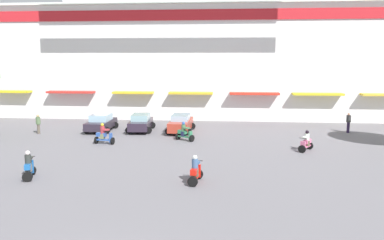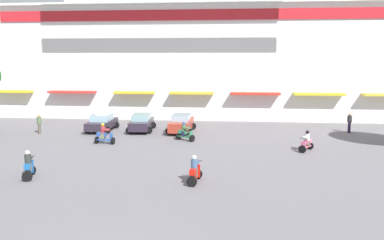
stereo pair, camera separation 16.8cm
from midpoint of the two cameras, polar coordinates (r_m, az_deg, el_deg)
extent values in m
plane|color=slate|center=(23.94, -3.80, -6.47)|extent=(128.00, 128.00, 0.00)
cube|color=white|center=(45.77, 0.91, 8.24)|extent=(43.16, 11.70, 11.58)
cube|color=red|center=(40.09, 0.18, 14.89)|extent=(39.70, 0.12, 1.02)
cube|color=silver|center=(40.19, 0.18, 16.59)|extent=(43.16, 0.70, 0.24)
cube|color=gold|center=(45.40, -24.23, 3.76)|extent=(3.97, 1.10, 0.20)
cube|color=red|center=(42.59, -16.76, 3.88)|extent=(4.85, 1.10, 0.20)
cube|color=gold|center=(40.55, -8.21, 3.93)|extent=(4.09, 1.10, 0.20)
cube|color=gold|center=(39.55, 0.08, 3.89)|extent=(4.37, 1.10, 0.20)
cube|color=red|center=(39.42, 9.21, 3.76)|extent=(4.82, 1.10, 0.20)
cube|color=gold|center=(40.25, 17.89, 3.55)|extent=(4.81, 1.10, 0.20)
cube|color=#2A222E|center=(35.65, -12.68, -0.58)|extent=(1.76, 4.12, 0.64)
cube|color=#9ABED1|center=(35.56, -12.72, 0.37)|extent=(1.51, 2.06, 0.55)
cylinder|color=black|center=(37.17, -13.34, -0.67)|extent=(0.60, 0.17, 0.60)
cylinder|color=black|center=(36.64, -10.74, -0.72)|extent=(0.60, 0.17, 0.60)
cylinder|color=black|center=(34.80, -14.69, -1.37)|extent=(0.60, 0.17, 0.60)
cylinder|color=black|center=(34.23, -11.94, -1.44)|extent=(0.60, 0.17, 0.60)
cube|color=#2B2130|center=(34.94, -7.12, -0.57)|extent=(1.90, 4.17, 0.71)
cube|color=#8CB6BC|center=(34.84, -7.14, 0.43)|extent=(1.54, 2.12, 0.52)
cylinder|color=black|center=(36.36, -8.07, -0.73)|extent=(0.61, 0.20, 0.60)
cylinder|color=black|center=(36.10, -5.50, -0.75)|extent=(0.61, 0.20, 0.60)
cylinder|color=black|center=(33.91, -8.83, -1.44)|extent=(0.61, 0.20, 0.60)
cylinder|color=black|center=(33.64, -6.07, -1.47)|extent=(0.61, 0.20, 0.60)
cube|color=#A93626|center=(34.14, -1.38, -0.66)|extent=(1.75, 4.37, 0.78)
cube|color=#93B5C9|center=(34.04, -1.39, 0.39)|extent=(1.47, 2.20, 0.48)
cylinder|color=black|center=(35.64, -2.36, -0.84)|extent=(0.60, 0.18, 0.60)
cylinder|color=black|center=(35.40, 0.26, -0.90)|extent=(0.60, 0.18, 0.60)
cylinder|color=black|center=(33.03, -3.14, -1.63)|extent=(0.60, 0.18, 0.60)
cylinder|color=black|center=(32.78, -0.32, -1.70)|extent=(0.60, 0.18, 0.60)
cylinder|color=black|center=(29.97, -11.14, -2.96)|extent=(0.21, 0.53, 0.52)
cylinder|color=black|center=(30.52, -13.36, -2.82)|extent=(0.21, 0.53, 0.52)
cube|color=#2D53A3|center=(30.23, -12.26, -2.78)|extent=(1.17, 0.42, 0.10)
cube|color=#2D53A3|center=(30.25, -12.69, -2.04)|extent=(0.76, 0.39, 0.28)
cube|color=#2D53A3|center=(29.98, -11.38, -2.50)|extent=(0.18, 0.34, 0.69)
cylinder|color=black|center=(29.86, -11.36, -1.47)|extent=(0.10, 0.52, 0.04)
cube|color=#6E744F|center=(30.23, -12.50, -2.27)|extent=(0.32, 0.35, 0.36)
cylinder|color=#A1333A|center=(30.15, -12.53, -1.40)|extent=(0.36, 0.36, 0.57)
sphere|color=gold|center=(30.08, -12.56, -0.65)|extent=(0.25, 0.25, 0.25)
cube|color=#A1333A|center=(30.02, -12.04, -1.37)|extent=(0.48, 0.39, 0.10)
cylinder|color=black|center=(21.17, 1.03, -7.79)|extent=(0.53, 0.21, 0.52)
cylinder|color=black|center=(19.93, 0.21, -8.87)|extent=(0.53, 0.21, 0.52)
cube|color=red|center=(20.53, 0.63, -8.15)|extent=(0.43, 1.19, 0.10)
cube|color=red|center=(20.20, 0.49, -7.34)|extent=(0.39, 0.78, 0.28)
cube|color=red|center=(20.98, 0.96, -7.30)|extent=(0.34, 0.18, 0.68)
cylinder|color=black|center=(20.86, 0.98, -5.85)|extent=(0.52, 0.10, 0.04)
cube|color=brown|center=(20.34, 0.55, -7.59)|extent=(0.35, 0.32, 0.36)
cylinder|color=#3D5C86|center=(20.22, 0.55, -6.40)|extent=(0.36, 0.36, 0.51)
sphere|color=silver|center=(20.12, 0.56, -5.40)|extent=(0.25, 0.25, 0.25)
cube|color=#3D5C86|center=(20.48, 0.74, -6.12)|extent=(0.39, 0.48, 0.10)
cylinder|color=black|center=(30.29, 0.19, -2.66)|extent=(0.39, 0.52, 0.52)
cylinder|color=black|center=(31.08, -1.80, -2.37)|extent=(0.39, 0.52, 0.52)
cube|color=#317E53|center=(30.67, -0.82, -2.40)|extent=(1.15, 0.84, 0.10)
cube|color=#317E53|center=(30.75, -1.18, -1.73)|extent=(0.80, 0.64, 0.28)
cube|color=#317E53|center=(30.33, -0.01, -2.25)|extent=(0.28, 0.35, 0.65)
cylinder|color=black|center=(30.21, 0.03, -1.26)|extent=(0.30, 0.47, 0.04)
cube|color=#1F2247|center=(30.71, -1.02, -1.97)|extent=(0.40, 0.42, 0.36)
cylinder|color=#486F4A|center=(30.63, -1.02, -1.15)|extent=(0.44, 0.44, 0.53)
sphere|color=#2F57A5|center=(30.56, -1.02, -0.46)|extent=(0.25, 0.25, 0.25)
cube|color=#486F4A|center=(30.45, -0.58, -1.16)|extent=(0.55, 0.52, 0.10)
cylinder|color=black|center=(23.56, -21.93, -6.71)|extent=(0.54, 0.30, 0.52)
cylinder|color=black|center=(22.42, -22.42, -7.53)|extent=(0.54, 0.30, 0.52)
cube|color=#1C5AA2|center=(22.97, -22.17, -6.97)|extent=(0.60, 1.10, 0.10)
cube|color=#1C5AA2|center=(22.66, -22.32, -6.11)|extent=(0.50, 0.74, 0.28)
cube|color=#1C5AA2|center=(23.38, -22.01, -6.19)|extent=(0.35, 0.23, 0.71)
cylinder|color=black|center=(23.27, -22.08, -4.85)|extent=(0.50, 0.20, 0.04)
cube|color=slate|center=(22.78, -22.27, -6.34)|extent=(0.39, 0.37, 0.36)
cylinder|color=#2E322E|center=(22.68, -22.33, -5.27)|extent=(0.40, 0.40, 0.52)
sphere|color=silver|center=(22.59, -22.39, -4.36)|extent=(0.25, 0.25, 0.25)
cube|color=#2E322E|center=(22.93, -22.23, -5.04)|extent=(0.46, 0.52, 0.10)
cylinder|color=black|center=(27.80, 15.73, -4.06)|extent=(0.52, 0.40, 0.52)
cylinder|color=black|center=(29.00, 16.72, -3.57)|extent=(0.52, 0.40, 0.52)
cube|color=#D7668E|center=(28.38, 16.24, -3.70)|extent=(0.86, 1.14, 0.10)
cube|color=#D7668E|center=(28.53, 16.45, -2.98)|extent=(0.65, 0.79, 0.28)
cube|color=#D7668E|center=(27.87, 15.85, -3.62)|extent=(0.35, 0.29, 0.63)
cylinder|color=black|center=(27.74, 15.88, -2.57)|extent=(0.46, 0.31, 0.04)
cube|color=brown|center=(28.46, 16.36, -3.25)|extent=(0.42, 0.41, 0.36)
cylinder|color=silver|center=(28.38, 16.40, -2.40)|extent=(0.44, 0.44, 0.50)
sphere|color=black|center=(28.31, 16.43, -1.69)|extent=(0.25, 0.25, 0.25)
cube|color=silver|center=(28.11, 16.18, -2.45)|extent=(0.52, 0.55, 0.10)
cylinder|color=#2E2040|center=(36.41, 21.77, -1.02)|extent=(0.26, 0.26, 0.92)
cylinder|color=#2D2D2D|center=(36.30, 21.84, 0.15)|extent=(0.42, 0.42, 0.58)
sphere|color=tan|center=(36.24, 21.88, 0.78)|extent=(0.23, 0.23, 0.23)
cylinder|color=brown|center=(35.85, -20.94, -1.19)|extent=(0.27, 0.27, 0.83)
cylinder|color=#526A45|center=(35.74, -21.00, -0.06)|extent=(0.43, 0.43, 0.60)
sphere|color=tan|center=(35.68, -21.04, 0.61)|extent=(0.24, 0.24, 0.24)
camera|label=1|loc=(0.08, -89.81, 0.03)|focal=37.11mm
camera|label=2|loc=(0.08, 90.19, -0.03)|focal=37.11mm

